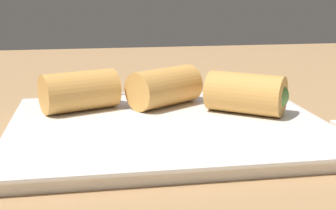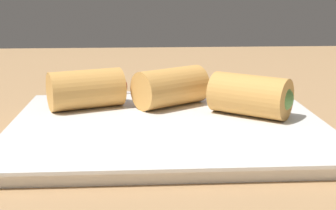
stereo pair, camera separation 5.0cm
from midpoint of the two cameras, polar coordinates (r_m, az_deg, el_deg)
table_surface at (r=51.44cm, az=4.02°, el=-4.11°), size 180.00×140.00×2.00cm
serving_plate at (r=48.94cm, az=2.93°, el=-2.91°), size 32.62×26.09×1.50cm
roll_front_left at (r=54.08cm, az=-6.91°, el=1.94°), size 9.38×7.12×4.47cm
roll_front_right at (r=54.92cm, az=3.30°, el=2.21°), size 9.40×8.25×4.47cm
roll_back_left at (r=51.99cm, az=13.03°, el=1.17°), size 9.35×8.49×4.47cm
spoon at (r=67.72cm, az=3.68°, el=1.91°), size 19.97×3.47×1.52cm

